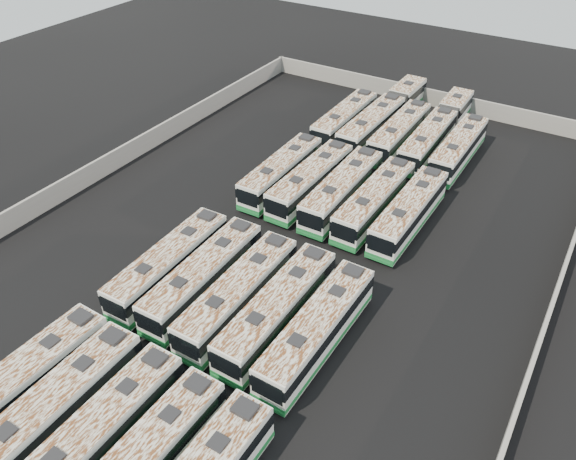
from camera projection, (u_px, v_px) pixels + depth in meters
The scene contains 20 objects.
ground at pixel (276, 248), 49.87m from camera, with size 140.00×140.00×0.00m, color black.
perimeter_wall at pixel (276, 238), 49.21m from camera, with size 45.20×73.20×2.20m.
bus_front_far_left at pixel (20, 386), 35.65m from camera, with size 2.95×12.81×3.60m.
bus_front_left at pixel (53, 412), 34.08m from camera, with size 2.89×12.96×3.64m.
bus_front_center at pixel (98, 436), 32.83m from camera, with size 2.66×12.54×3.54m.
bus_midfront_far_left at pixel (169, 264), 45.32m from camera, with size 2.99×12.66×3.55m.
bus_midfront_left at pixel (204, 276), 44.06m from camera, with size 2.99×12.81×3.59m.
bus_midfront_center at pixel (239, 295), 42.37m from camera, with size 2.90×12.90×3.63m.
bus_midfront_right at pixel (278, 310), 41.06m from camera, with size 2.75×12.92×3.64m.
bus_midfront_far_right at pixel (317, 330), 39.48m from camera, with size 2.80×12.80×3.60m.
bus_midback_far_left at pixel (281, 172), 56.98m from camera, with size 2.86×12.51×3.51m.
bus_midback_left at pixel (311, 181), 55.55m from camera, with size 2.83×12.79×3.60m.
bus_midback_center at pixel (342, 190), 54.10m from camera, with size 2.98×13.05×3.67m.
bus_midback_right at pixel (374, 201), 52.62m from camera, with size 2.83×12.79×3.60m.
bus_midback_far_right at pixel (409, 212), 51.19m from camera, with size 2.78×12.69×3.57m.
bus_back_far_left at pixel (345, 120), 66.66m from camera, with size 2.76×12.53×3.53m.
bus_back_left at pixel (384, 115), 67.53m from camera, with size 2.98×20.25×3.67m.
bus_back_center at pixel (399, 133), 63.85m from camera, with size 2.81×12.76×3.59m.
bus_back_right at pixel (437, 129), 64.64m from camera, with size 3.06×19.56×3.54m.
bus_back_far_right at pixel (458, 149), 60.85m from camera, with size 2.67×12.56×3.54m.
Camera 1 is at (21.36, -32.69, 31.08)m, focal length 35.00 mm.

